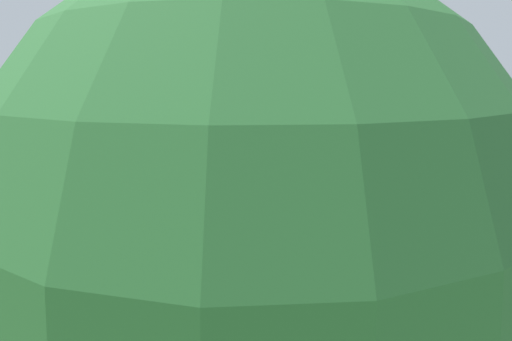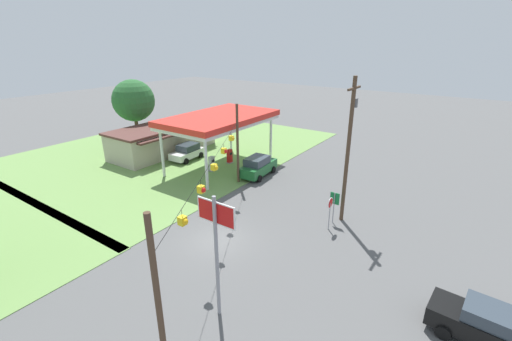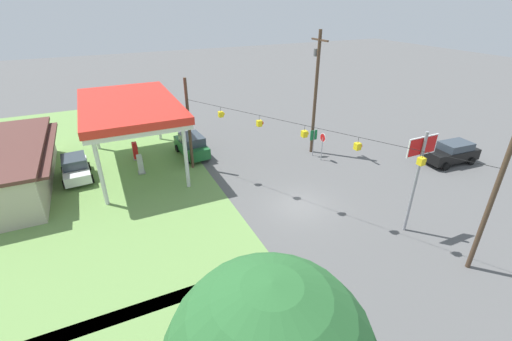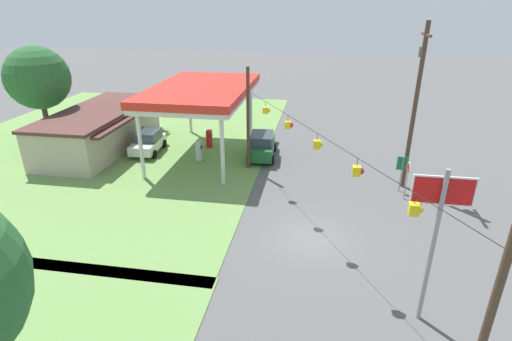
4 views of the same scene
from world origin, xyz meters
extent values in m
plane|color=#565656|center=(0.00, 0.00, 0.00)|extent=(160.00, 160.00, 0.00)
cube|color=silver|center=(11.19, 9.06, 4.89)|extent=(11.88, 6.96, 0.35)
cube|color=red|center=(11.19, 9.06, 5.34)|extent=(12.08, 7.16, 0.55)
cylinder|color=silver|center=(5.85, 6.18, 2.36)|extent=(0.28, 0.28, 4.71)
cylinder|color=silver|center=(16.53, 6.18, 2.36)|extent=(0.28, 0.28, 4.71)
cylinder|color=silver|center=(5.85, 11.94, 2.36)|extent=(0.28, 0.28, 4.71)
cylinder|color=silver|center=(16.53, 11.94, 2.36)|extent=(0.28, 0.28, 4.71)
cube|color=#512D28|center=(11.32, 15.18, 2.82)|extent=(11.36, 0.70, 0.20)
cube|color=gray|center=(9.71, 9.06, 0.06)|extent=(0.71, 0.56, 0.12)
cube|color=silver|center=(9.71, 9.06, 0.84)|extent=(0.55, 0.40, 1.45)
cube|color=black|center=(9.71, 8.84, 1.13)|extent=(0.39, 0.03, 0.24)
cube|color=gray|center=(12.66, 9.06, 0.06)|extent=(0.71, 0.56, 0.12)
cube|color=red|center=(12.66, 9.06, 0.84)|extent=(0.55, 0.40, 1.45)
cube|color=black|center=(12.66, 8.84, 1.13)|extent=(0.39, 0.03, 0.24)
cube|color=#1E602D|center=(11.38, 4.36, 0.81)|extent=(4.69, 2.15, 0.94)
cube|color=#333D47|center=(11.11, 4.34, 1.65)|extent=(2.63, 1.87, 0.74)
cylinder|color=black|center=(12.73, 5.40, 0.34)|extent=(0.69, 0.27, 0.68)
cylinder|color=black|center=(12.86, 3.51, 0.34)|extent=(0.69, 0.27, 0.68)
cylinder|color=black|center=(9.90, 5.20, 0.34)|extent=(0.69, 0.27, 0.68)
cylinder|color=black|center=(10.03, 3.32, 0.34)|extent=(0.69, 0.27, 0.68)
cube|color=white|center=(10.84, 13.76, 0.70)|extent=(4.20, 2.10, 0.72)
cube|color=#333D47|center=(11.09, 13.78, 1.43)|extent=(2.35, 1.84, 0.73)
cylinder|color=black|center=(9.64, 12.74, 0.34)|extent=(0.69, 0.26, 0.68)
cylinder|color=black|center=(9.52, 14.63, 0.34)|extent=(0.69, 0.26, 0.68)
cylinder|color=black|center=(12.17, 12.90, 0.34)|extent=(0.69, 0.26, 0.68)
cylinder|color=black|center=(12.05, 14.79, 0.34)|extent=(0.69, 0.26, 0.68)
cube|color=black|center=(0.35, -15.33, 0.80)|extent=(2.18, 4.78, 0.91)
cube|color=#333D47|center=(0.33, -15.61, 1.56)|extent=(1.88, 2.68, 0.62)
cylinder|color=black|center=(-0.48, -13.82, 0.34)|extent=(0.27, 0.69, 0.68)
cylinder|color=black|center=(1.40, -13.96, 0.34)|extent=(0.27, 0.69, 0.68)
cylinder|color=black|center=(-0.69, -16.70, 0.34)|extent=(0.27, 0.69, 0.68)
cylinder|color=black|center=(1.19, -16.84, 0.34)|extent=(0.27, 0.69, 0.68)
cylinder|color=#99999E|center=(5.60, -5.65, 1.05)|extent=(0.08, 0.08, 2.10)
cylinder|color=white|center=(5.60, -5.65, 2.10)|extent=(0.80, 0.03, 0.80)
cylinder|color=red|center=(5.60, -5.65, 2.10)|extent=(0.70, 0.03, 0.70)
cylinder|color=gray|center=(-5.04, -4.45, 3.21)|extent=(0.18, 0.18, 6.42)
cube|color=white|center=(-4.94, -4.45, 5.57)|extent=(0.06, 2.13, 1.10)
cube|color=red|center=(-4.94, -4.45, 5.57)|extent=(0.07, 2.01, 0.98)
cylinder|color=gray|center=(6.70, -5.51, 1.20)|extent=(0.07, 0.07, 2.40)
cube|color=#146B33|center=(6.75, -5.51, 1.95)|extent=(0.04, 0.70, 0.90)
cylinder|color=#4C3828|center=(7.50, -5.87, 5.29)|extent=(0.28, 0.28, 10.57)
cube|color=#4C3828|center=(7.50, -5.87, 9.77)|extent=(2.20, 0.14, 0.14)
cylinder|color=#59595B|center=(7.85, -5.87, 8.77)|extent=(0.44, 0.44, 0.60)
cylinder|color=#4C3828|center=(8.90, 5.00, 3.74)|extent=(0.24, 0.24, 7.48)
cylinder|color=black|center=(0.00, 0.00, 5.84)|extent=(17.81, 10.02, 0.02)
cylinder|color=black|center=(-5.93, -3.33, 5.66)|extent=(0.02, 0.02, 0.35)
cube|color=yellow|center=(-5.93, -3.33, 5.29)|extent=(0.32, 0.32, 0.40)
sphere|color=yellow|center=(-5.93, -3.50, 5.29)|extent=(0.28, 0.28, 0.28)
cylinder|color=black|center=(-2.97, -1.67, 5.66)|extent=(0.02, 0.02, 0.35)
cube|color=yellow|center=(-2.97, -1.67, 5.29)|extent=(0.32, 0.32, 0.40)
sphere|color=red|center=(-2.97, -1.84, 5.29)|extent=(0.28, 0.28, 0.28)
cylinder|color=black|center=(0.00, 0.00, 5.66)|extent=(0.02, 0.02, 0.35)
cube|color=yellow|center=(0.00, 0.00, 5.29)|extent=(0.32, 0.32, 0.40)
sphere|color=yellow|center=(0.00, -0.17, 5.29)|extent=(0.28, 0.28, 0.28)
cylinder|color=black|center=(2.97, 1.67, 5.66)|extent=(0.02, 0.02, 0.35)
cube|color=yellow|center=(2.97, 1.67, 5.29)|extent=(0.32, 0.32, 0.40)
sphere|color=red|center=(2.97, 1.50, 5.29)|extent=(0.28, 0.28, 0.28)
cylinder|color=black|center=(5.93, 3.33, 5.66)|extent=(0.02, 0.02, 0.35)
cube|color=yellow|center=(5.93, 3.33, 5.29)|extent=(0.32, 0.32, 0.40)
sphere|color=yellow|center=(5.93, 3.16, 5.29)|extent=(0.28, 0.28, 0.28)
sphere|color=#28602D|center=(-12.41, 8.79, 5.50)|extent=(4.87, 4.87, 4.87)
camera|label=1|loc=(-15.43, 10.23, 6.88)|focal=24.00mm
camera|label=2|loc=(-15.03, -13.55, 12.73)|focal=24.00mm
camera|label=3|loc=(-16.71, 11.15, 12.85)|focal=24.00mm
camera|label=4|loc=(-18.24, -0.08, 11.67)|focal=28.00mm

